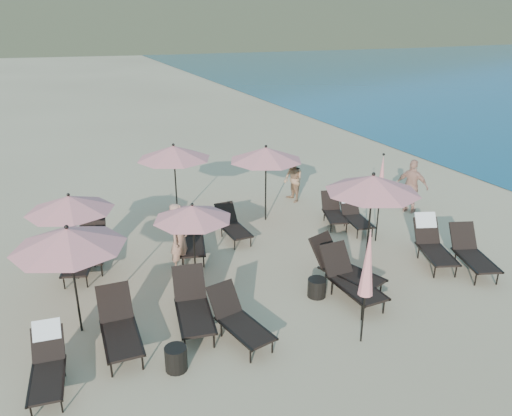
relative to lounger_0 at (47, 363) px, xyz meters
name	(u,v)px	position (x,y,z in m)	size (l,w,h in m)	color
ground	(329,305)	(5.76, 0.27, -0.45)	(800.00, 800.00, 0.00)	#D6BA8C
lounger_0	(47,363)	(0.00, 0.00, 0.00)	(0.70, 1.56, 0.94)	black
lounger_1	(239,319)	(3.50, -0.05, -0.01)	(0.96, 1.72, 0.93)	black
lounger_2	(193,305)	(2.80, 0.71, 0.03)	(0.94, 1.86, 1.02)	black
lounger_3	(344,266)	(6.52, 0.91, 0.05)	(1.27, 1.98, 1.06)	black
lounger_4	(350,278)	(6.35, 0.38, 0.04)	(0.77, 1.85, 1.05)	black
lounger_5	(432,243)	(9.31, 1.09, 0.07)	(1.17, 1.86, 1.10)	black
lounger_6	(81,256)	(0.89, 3.99, -0.01)	(1.05, 1.76, 0.95)	black
lounger_7	(92,245)	(1.21, 4.47, 0.03)	(1.02, 1.89, 1.03)	black
lounger_8	(192,239)	(3.70, 3.89, 0.00)	(1.04, 1.79, 0.97)	black
lounger_9	(232,225)	(5.05, 4.42, -0.04)	(0.64, 1.56, 0.88)	black
lounger_10	(334,211)	(8.28, 4.24, -0.05)	(0.99, 1.58, 0.85)	black
lounger_11	(354,213)	(8.69, 3.74, 0.01)	(0.79, 1.60, 0.95)	black
lounger_12	(472,252)	(9.91, 0.34, 0.01)	(1.16, 1.84, 0.99)	black
lounger_13	(119,326)	(1.30, 0.57, 0.02)	(0.70, 1.76, 1.00)	black
umbrella_open_0	(68,238)	(0.64, 1.44, 1.62)	(2.18, 2.18, 2.34)	black
umbrella_open_1	(193,213)	(3.38, 2.51, 1.31)	(1.86, 1.86, 2.00)	black
umbrella_open_2	(373,184)	(7.59, 1.52, 1.76)	(2.32, 2.32, 2.50)	black
umbrella_open_3	(174,152)	(3.99, 6.52, 1.69)	(2.24, 2.24, 2.42)	black
umbrella_open_4	(266,154)	(6.48, 5.32, 1.67)	(2.23, 2.23, 2.40)	black
umbrella_open_5	(70,203)	(0.81, 3.78, 1.48)	(2.03, 2.03, 2.18)	black
umbrella_closed_0	(368,263)	(5.67, -1.10, 1.28)	(0.29, 0.29, 2.49)	black
umbrella_closed_1	(381,181)	(8.73, 2.66, 1.34)	(0.30, 0.30, 2.57)	black
side_table_0	(176,358)	(2.12, -0.48, -0.22)	(0.41, 0.41, 0.46)	black
side_table_1	(317,288)	(5.71, 0.72, -0.23)	(0.43, 0.43, 0.43)	black
beachgoer_a	(179,238)	(3.19, 3.16, 0.44)	(0.65, 0.42, 1.77)	tan
beachgoer_b	(293,180)	(8.03, 6.49, 0.32)	(0.75, 0.58, 1.54)	#AA7D58
beachgoer_c	(412,186)	(11.07, 4.10, 0.42)	(1.02, 0.43, 1.75)	tan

